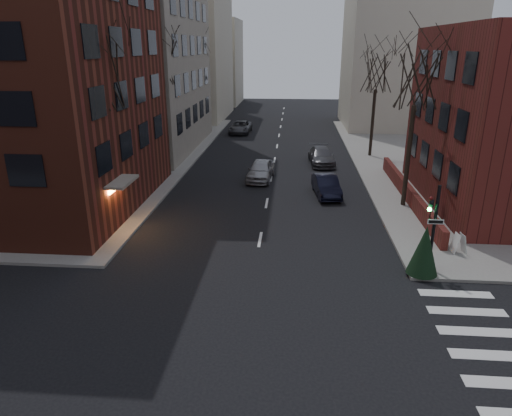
% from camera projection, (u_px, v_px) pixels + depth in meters
% --- Properties ---
extents(ground, '(160.00, 160.00, 0.00)m').
position_uv_depth(ground, '(230.00, 405.00, 13.23)').
color(ground, black).
rests_on(ground, ground).
extents(building_left_brick, '(15.00, 15.00, 18.00)m').
position_uv_depth(building_left_brick, '(4.00, 60.00, 26.86)').
color(building_left_brick, maroon).
rests_on(building_left_brick, ground).
extents(low_wall_right, '(0.35, 16.00, 1.00)m').
position_uv_depth(low_wall_right, '(408.00, 193.00, 30.12)').
color(low_wall_right, '#5C1E1A').
rests_on(low_wall_right, sidewalk_far_right).
extents(building_distant_la, '(14.00, 16.00, 18.00)m').
position_uv_depth(building_distant_la, '(175.00, 51.00, 62.94)').
color(building_distant_la, '#BFB7A1').
rests_on(building_distant_la, ground).
extents(building_distant_ra, '(14.00, 14.00, 16.00)m').
position_uv_depth(building_distant_ra, '(404.00, 61.00, 56.29)').
color(building_distant_ra, '#BFB7A1').
rests_on(building_distant_ra, ground).
extents(building_distant_lb, '(10.00, 12.00, 14.00)m').
position_uv_depth(building_distant_lb, '(211.00, 62.00, 79.41)').
color(building_distant_lb, '#BFB7A1').
rests_on(building_distant_lb, ground).
extents(traffic_signal, '(0.76, 0.44, 4.00)m').
position_uv_depth(traffic_signal, '(432.00, 233.00, 20.42)').
color(traffic_signal, black).
rests_on(traffic_signal, sidewalk_far_right).
extents(tree_left_a, '(4.18, 4.18, 10.26)m').
position_uv_depth(tree_left_a, '(98.00, 73.00, 24.18)').
color(tree_left_a, '#2D231C').
rests_on(tree_left_a, sidewalk_far_left).
extents(tree_left_b, '(4.40, 4.40, 10.80)m').
position_uv_depth(tree_left_b, '(160.00, 58.00, 35.29)').
color(tree_left_b, '#2D231C').
rests_on(tree_left_b, sidewalk_far_left).
extents(tree_left_c, '(3.96, 3.96, 9.72)m').
position_uv_depth(tree_left_c, '(197.00, 63.00, 48.72)').
color(tree_left_c, '#2D231C').
rests_on(tree_left_c, sidewalk_far_left).
extents(tree_right_a, '(3.96, 3.96, 9.72)m').
position_uv_depth(tree_right_a, '(417.00, 78.00, 26.73)').
color(tree_right_a, '#2D231C').
rests_on(tree_right_a, sidewalk_far_right).
extents(tree_right_b, '(3.74, 3.74, 9.18)m').
position_uv_depth(tree_right_b, '(377.00, 72.00, 40.02)').
color(tree_right_b, '#2D231C').
rests_on(tree_right_b, sidewalk_far_right).
extents(streetlamp_near, '(0.36, 0.36, 6.28)m').
position_uv_depth(streetlamp_near, '(158.00, 127.00, 33.07)').
color(streetlamp_near, black).
rests_on(streetlamp_near, sidewalk_far_left).
extents(streetlamp_far, '(0.36, 0.36, 6.28)m').
position_uv_depth(streetlamp_far, '(208.00, 97.00, 51.83)').
color(streetlamp_far, black).
rests_on(streetlamp_far, sidewalk_far_left).
extents(parked_sedan, '(1.98, 4.39, 1.40)m').
position_uv_depth(parked_sedan, '(326.00, 186.00, 31.42)').
color(parked_sedan, black).
rests_on(parked_sedan, ground).
extents(car_lane_silver, '(2.19, 4.62, 1.53)m').
position_uv_depth(car_lane_silver, '(261.00, 170.00, 35.12)').
color(car_lane_silver, '#A0A1A6').
rests_on(car_lane_silver, ground).
extents(car_lane_gray, '(2.38, 5.07, 1.43)m').
position_uv_depth(car_lane_gray, '(321.00, 156.00, 39.73)').
color(car_lane_gray, '#45454B').
rests_on(car_lane_gray, ground).
extents(car_lane_far, '(2.50, 5.11, 1.40)m').
position_uv_depth(car_lane_far, '(240.00, 127.00, 53.78)').
color(car_lane_far, '#46464B').
rests_on(car_lane_far, ground).
extents(sandwich_board, '(0.51, 0.67, 1.00)m').
position_uv_depth(sandwich_board, '(459.00, 243.00, 22.45)').
color(sandwich_board, white).
rests_on(sandwich_board, sidewalk_far_right).
extents(evergreen_shrub, '(1.41, 1.41, 2.28)m').
position_uv_depth(evergreen_shrub, '(424.00, 250.00, 20.19)').
color(evergreen_shrub, black).
rests_on(evergreen_shrub, sidewalk_far_right).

